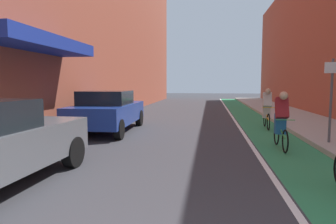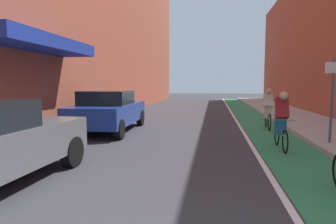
{
  "view_description": "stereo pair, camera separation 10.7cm",
  "coord_description": "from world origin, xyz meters",
  "px_view_note": "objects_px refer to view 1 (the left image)",
  "views": [
    {
      "loc": [
        0.95,
        -0.66,
        1.8
      ],
      "look_at": [
        -0.29,
        8.15,
        0.94
      ],
      "focal_mm": 31.63,
      "sensor_mm": 36.0,
      "label": 1
    },
    {
      "loc": [
        1.06,
        -0.64,
        1.8
      ],
      "look_at": [
        -0.29,
        8.15,
        0.94
      ],
      "focal_mm": 31.63,
      "sensor_mm": 36.0,
      "label": 2
    }
  ],
  "objects_px": {
    "parked_sedan_blue": "(108,111)",
    "cyclist_mid": "(281,118)",
    "street_sign_post": "(331,92)",
    "cyclist_trailing": "(267,108)"
  },
  "relations": [
    {
      "from": "cyclist_trailing",
      "to": "street_sign_post",
      "type": "xyz_separation_m",
      "value": [
        1.09,
        -3.4,
        0.74
      ]
    },
    {
      "from": "cyclist_mid",
      "to": "street_sign_post",
      "type": "xyz_separation_m",
      "value": [
        1.41,
        0.37,
        0.71
      ]
    },
    {
      "from": "parked_sedan_blue",
      "to": "cyclist_mid",
      "type": "relative_size",
      "value": 2.64
    },
    {
      "from": "cyclist_trailing",
      "to": "parked_sedan_blue",
      "type": "bearing_deg",
      "value": -165.16
    },
    {
      "from": "parked_sedan_blue",
      "to": "street_sign_post",
      "type": "height_order",
      "value": "street_sign_post"
    },
    {
      "from": "parked_sedan_blue",
      "to": "cyclist_trailing",
      "type": "bearing_deg",
      "value": 14.84
    },
    {
      "from": "parked_sedan_blue",
      "to": "street_sign_post",
      "type": "relative_size",
      "value": 1.87
    },
    {
      "from": "parked_sedan_blue",
      "to": "street_sign_post",
      "type": "bearing_deg",
      "value": -14.12
    },
    {
      "from": "parked_sedan_blue",
      "to": "street_sign_post",
      "type": "xyz_separation_m",
      "value": [
        7.15,
        -1.8,
        0.76
      ]
    },
    {
      "from": "cyclist_trailing",
      "to": "cyclist_mid",
      "type": "bearing_deg",
      "value": -94.77
    }
  ]
}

